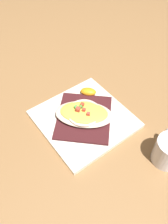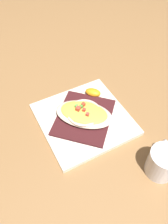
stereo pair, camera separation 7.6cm
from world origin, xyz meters
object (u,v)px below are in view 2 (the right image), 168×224
(square_plate, at_px, (84,119))
(orange_garnish, at_px, (93,93))
(coffee_mug, at_px, (162,163))
(gratin_dish, at_px, (84,113))

(square_plate, height_order, orange_garnish, orange_garnish)
(coffee_mug, bearing_deg, gratin_dish, 18.93)
(gratin_dish, bearing_deg, coffee_mug, -161.07)
(coffee_mug, bearing_deg, square_plate, 18.93)
(square_plate, distance_m, coffee_mug, 0.29)
(orange_garnish, bearing_deg, square_plate, 131.87)
(orange_garnish, height_order, coffee_mug, coffee_mug)
(orange_garnish, bearing_deg, gratin_dish, 131.82)
(square_plate, xyz_separation_m, orange_garnish, (0.07, -0.08, 0.02))
(square_plate, bearing_deg, orange_garnish, -48.13)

